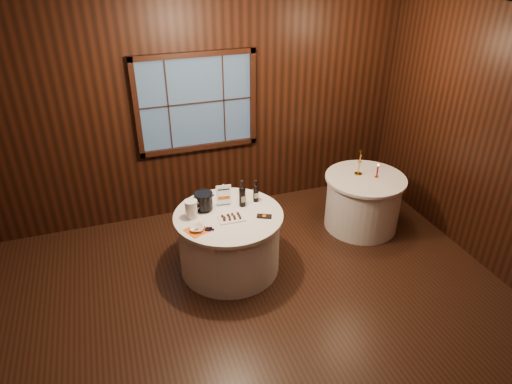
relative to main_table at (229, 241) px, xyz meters
name	(u,v)px	position (x,y,z in m)	size (l,w,h in m)	color
ground	(256,323)	(0.00, -1.00, -0.39)	(6.00, 6.00, 0.00)	black
back_wall	(197,110)	(0.00, 1.48, 1.16)	(6.00, 0.10, 3.00)	black
main_table	(229,241)	(0.00, 0.00, 0.00)	(1.28, 1.28, 0.77)	white
side_table	(363,202)	(2.00, 0.30, 0.00)	(1.08, 1.08, 0.77)	white
sign_stand	(224,198)	(0.01, 0.21, 0.48)	(0.18, 0.10, 0.29)	silver
port_bottle_left	(242,195)	(0.21, 0.13, 0.53)	(0.08, 0.09, 0.34)	black
port_bottle_right	(256,192)	(0.40, 0.18, 0.51)	(0.07, 0.07, 0.28)	black
ice_bucket	(204,201)	(-0.24, 0.19, 0.50)	(0.22, 0.22, 0.22)	black
chocolate_plate	(231,218)	(0.01, -0.11, 0.40)	(0.30, 0.20, 0.04)	white
chocolate_box	(264,216)	(0.38, -0.19, 0.39)	(0.17, 0.09, 0.01)	black
grape_bunch	(209,228)	(-0.29, -0.24, 0.40)	(0.17, 0.10, 0.04)	black
glass_pitcher	(191,209)	(-0.41, 0.08, 0.49)	(0.20, 0.15, 0.22)	silver
orange_napkin	(197,230)	(-0.42, -0.21, 0.38)	(0.23, 0.23, 0.00)	#E35C13
cracker_bowl	(197,229)	(-0.42, -0.21, 0.41)	(0.15, 0.15, 0.04)	white
brass_candlestick	(359,166)	(1.94, 0.40, 0.52)	(0.10, 0.10, 0.37)	gold
red_candle	(377,172)	(2.13, 0.25, 0.46)	(0.05, 0.05, 0.20)	gold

